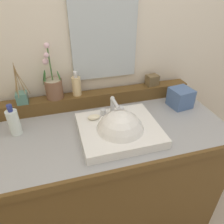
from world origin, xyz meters
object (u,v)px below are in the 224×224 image
at_px(potted_plant, 53,86).
at_px(reed_diffuser, 22,97).
at_px(sink_basin, 120,133).
at_px(soap_bar, 94,117).
at_px(soap_dispenser, 76,86).
at_px(lotion_bottle, 14,122).
at_px(trinket_box, 152,80).
at_px(tissue_box, 180,98).

bearing_deg(potted_plant, reed_diffuser, -174.23).
relative_size(sink_basin, potted_plant, 1.27).
distance_m(sink_basin, soap_bar, 0.17).
relative_size(soap_dispenser, lotion_bottle, 0.87).
xyz_separation_m(reed_diffuser, trinket_box, (0.85, 0.02, -0.00)).
relative_size(reed_diffuser, tissue_box, 1.93).
relative_size(soap_bar, potted_plant, 0.21).
bearing_deg(trinket_box, potted_plant, 171.61).
bearing_deg(soap_bar, potted_plant, 128.33).
height_order(reed_diffuser, lotion_bottle, reed_diffuser).
relative_size(reed_diffuser, lotion_bottle, 1.38).
distance_m(sink_basin, potted_plant, 0.50).
distance_m(lotion_bottle, tissue_box, 1.02).
bearing_deg(potted_plant, tissue_box, -12.86).
xyz_separation_m(soap_bar, lotion_bottle, (-0.43, 0.05, 0.01)).
xyz_separation_m(sink_basin, potted_plant, (-0.31, 0.36, 0.15)).
bearing_deg(tissue_box, sink_basin, -158.83).
distance_m(sink_basin, lotion_bottle, 0.57).
relative_size(sink_basin, tissue_box, 3.29).
height_order(sink_basin, reed_diffuser, reed_diffuser).
relative_size(potted_plant, lotion_bottle, 1.86).
height_order(soap_dispenser, trinket_box, soap_dispenser).
relative_size(soap_bar, soap_dispenser, 0.44).
bearing_deg(lotion_bottle, soap_bar, -7.07).
relative_size(soap_bar, reed_diffuser, 0.28).
xyz_separation_m(potted_plant, reed_diffuser, (-0.19, -0.02, -0.04)).
bearing_deg(reed_diffuser, soap_bar, -30.70).
bearing_deg(reed_diffuser, sink_basin, -34.55).
bearing_deg(reed_diffuser, soap_dispenser, 2.49).
bearing_deg(potted_plant, soap_bar, -51.67).
bearing_deg(trinket_box, reed_diffuser, 172.93).
bearing_deg(sink_basin, lotion_bottle, 162.60).
height_order(sink_basin, lotion_bottle, lotion_bottle).
xyz_separation_m(soap_bar, tissue_box, (0.59, 0.07, -0.00)).
bearing_deg(potted_plant, sink_basin, -49.35).
height_order(soap_bar, tissue_box, tissue_box).
relative_size(reed_diffuser, trinket_box, 3.13).
relative_size(sink_basin, lotion_bottle, 2.36).
relative_size(sink_basin, soap_bar, 6.11).
bearing_deg(soap_dispenser, soap_bar, -77.05).
relative_size(soap_bar, lotion_bottle, 0.39).
relative_size(potted_plant, reed_diffuser, 1.34).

